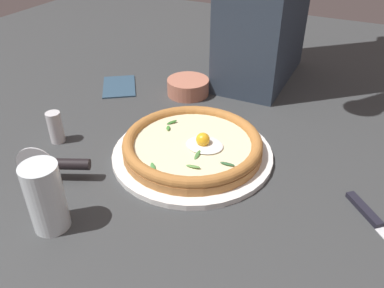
{
  "coord_description": "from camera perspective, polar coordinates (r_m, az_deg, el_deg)",
  "views": [
    {
      "loc": [
        0.32,
        -0.61,
        0.49
      ],
      "look_at": [
        0.02,
        -0.0,
        0.03
      ],
      "focal_mm": 36.64,
      "sensor_mm": 36.0,
      "label": 1
    }
  ],
  "objects": [
    {
      "name": "pizza_plate",
      "position": [
        0.83,
        -0.0,
        -1.49
      ],
      "size": [
        0.34,
        0.34,
        0.01
      ],
      "primitive_type": "cylinder",
      "color": "white",
      "rests_on": "ground"
    },
    {
      "name": "pizza",
      "position": [
        0.82,
        0.02,
        -0.13
      ],
      "size": [
        0.29,
        0.29,
        0.05
      ],
      "color": "#B3743B",
      "rests_on": "pizza_plate"
    },
    {
      "name": "side_bowl",
      "position": [
        1.09,
        -0.58,
        8.32
      ],
      "size": [
        0.11,
        0.11,
        0.04
      ],
      "primitive_type": "cylinder",
      "color": "#B97058",
      "rests_on": "ground"
    },
    {
      "name": "folded_napkin",
      "position": [
        1.15,
        -10.56,
        8.33
      ],
      "size": [
        0.15,
        0.17,
        0.01
      ],
      "primitive_type": "cube",
      "rotation": [
        0.0,
        0.0,
        5.32
      ],
      "color": "#2B445A",
      "rests_on": "ground"
    },
    {
      "name": "pepper_shaker",
      "position": [
        0.92,
        -19.26,
        2.32
      ],
      "size": [
        0.03,
        0.03,
        0.07
      ],
      "primitive_type": "cylinder",
      "color": "silver",
      "rests_on": "ground"
    },
    {
      "name": "pizza_cutter",
      "position": [
        0.8,
        -18.89,
        -2.76
      ],
      "size": [
        0.13,
        0.07,
        0.07
      ],
      "color": "silver",
      "rests_on": "ground"
    },
    {
      "name": "table_knife",
      "position": [
        0.75,
        25.14,
        -10.25
      ],
      "size": [
        0.16,
        0.17,
        0.01
      ],
      "color": "silver",
      "rests_on": "ground"
    },
    {
      "name": "ground_plane",
      "position": [
        0.85,
        -0.96,
        -2.27
      ],
      "size": [
        2.4,
        2.4,
        0.03
      ],
      "primitive_type": "cube",
      "color": "#363839",
      "rests_on": "ground"
    },
    {
      "name": "drinking_glass",
      "position": [
        0.69,
        -20.39,
        -7.83
      ],
      "size": [
        0.06,
        0.06,
        0.13
      ],
      "color": "silver",
      "rests_on": "ground"
    }
  ]
}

